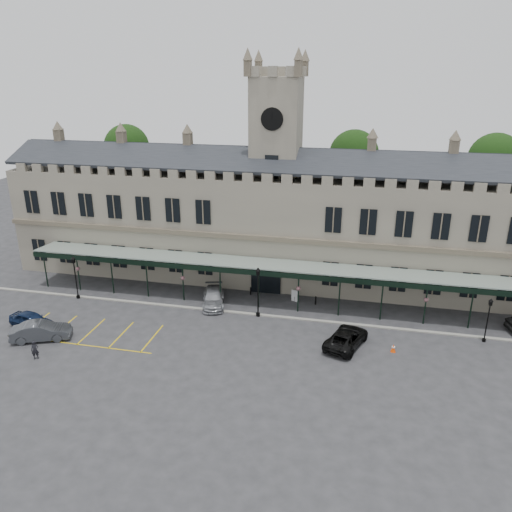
% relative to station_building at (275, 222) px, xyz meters
% --- Properties ---
extents(ground, '(140.00, 140.00, 0.00)m').
position_rel_station_building_xyz_m(ground, '(0.00, -15.91, -6.47)').
color(ground, '#2D2D30').
extents(station_building, '(60.00, 10.36, 17.30)m').
position_rel_station_building_xyz_m(station_building, '(0.00, 0.00, 0.00)').
color(station_building, slate).
rests_on(station_building, ground).
extents(clock_tower, '(5.60, 5.60, 24.80)m').
position_rel_station_building_xyz_m(clock_tower, '(0.00, 0.09, 6.64)').
color(clock_tower, slate).
rests_on(clock_tower, ground).
extents(canopy, '(50.00, 4.10, 4.30)m').
position_rel_station_building_xyz_m(canopy, '(0.00, -8.45, -4.06)').
color(canopy, '#8C9E93').
rests_on(canopy, ground).
extents(kerb, '(60.00, 0.40, 0.12)m').
position_rel_station_building_xyz_m(kerb, '(0.00, -10.41, -6.41)').
color(kerb, gray).
rests_on(kerb, ground).
extents(parking_markings, '(16.00, 6.00, 0.01)m').
position_rel_station_building_xyz_m(parking_markings, '(-14.00, -17.41, -6.47)').
color(parking_markings, gold).
rests_on(parking_markings, ground).
extents(tree_behind_left, '(6.00, 6.00, 16.00)m').
position_rel_station_building_xyz_m(tree_behind_left, '(-22.00, 9.09, 6.35)').
color(tree_behind_left, '#332314').
rests_on(tree_behind_left, ground).
extents(tree_behind_mid, '(6.00, 6.00, 16.00)m').
position_rel_station_building_xyz_m(tree_behind_mid, '(8.00, 9.09, 6.35)').
color(tree_behind_mid, '#332314').
rests_on(tree_behind_mid, ground).
extents(tree_behind_right, '(6.00, 6.00, 16.00)m').
position_rel_station_building_xyz_m(tree_behind_right, '(24.00, 9.09, 6.35)').
color(tree_behind_right, '#332314').
rests_on(tree_behind_right, ground).
extents(lamp_post_left, '(0.45, 0.45, 4.71)m').
position_rel_station_building_xyz_m(lamp_post_left, '(-19.09, -10.67, -3.67)').
color(lamp_post_left, black).
rests_on(lamp_post_left, ground).
extents(lamp_post_mid, '(0.49, 0.49, 5.13)m').
position_rel_station_building_xyz_m(lamp_post_mid, '(0.35, -10.57, -3.43)').
color(lamp_post_mid, black).
rests_on(lamp_post_mid, ground).
extents(lamp_post_right, '(0.40, 0.40, 4.20)m').
position_rel_station_building_xyz_m(lamp_post_right, '(20.96, -11.02, -3.98)').
color(lamp_post_right, black).
rests_on(lamp_post_right, ground).
extents(traffic_cone, '(0.44, 0.44, 0.69)m').
position_rel_station_building_xyz_m(traffic_cone, '(13.03, -14.55, -6.13)').
color(traffic_cone, '#F54607').
rests_on(traffic_cone, ground).
extents(sign_board, '(0.71, 0.29, 1.25)m').
position_rel_station_building_xyz_m(sign_board, '(3.35, -6.48, -5.86)').
color(sign_board, black).
rests_on(sign_board, ground).
extents(bollard_left, '(0.15, 0.15, 0.85)m').
position_rel_station_building_xyz_m(bollard_left, '(-1.48, -5.89, -6.04)').
color(bollard_left, black).
rests_on(bollard_left, ground).
extents(bollard_right, '(0.16, 0.16, 0.89)m').
position_rel_station_building_xyz_m(bollard_right, '(5.57, -6.78, -6.02)').
color(bollard_right, black).
rests_on(bollard_right, ground).
extents(car_left_a, '(4.60, 2.54, 1.48)m').
position_rel_station_building_xyz_m(car_left_a, '(-19.81, -17.38, -5.73)').
color(car_left_a, '#0C1936').
rests_on(car_left_a, ground).
extents(car_left_b, '(5.39, 3.61, 1.68)m').
position_rel_station_building_xyz_m(car_left_b, '(-17.50, -19.22, -5.63)').
color(car_left_b, '#3A3D42').
rests_on(car_left_b, ground).
extents(car_taxi, '(3.48, 5.62, 1.52)m').
position_rel_station_building_xyz_m(car_taxi, '(-4.65, -9.05, -5.71)').
color(car_taxi, gray).
rests_on(car_taxi, ground).
extents(car_van, '(4.16, 5.96, 1.51)m').
position_rel_station_building_xyz_m(car_van, '(9.05, -14.40, -5.71)').
color(car_van, black).
rests_on(car_van, ground).
extents(person_a, '(0.71, 0.63, 1.64)m').
position_rel_station_building_xyz_m(person_a, '(-16.05, -22.15, -5.65)').
color(person_a, black).
rests_on(person_a, ground).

